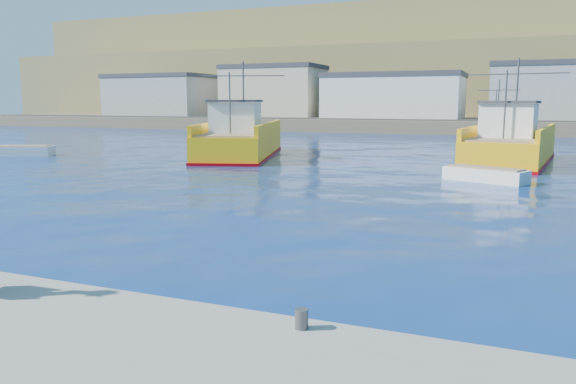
{
  "coord_description": "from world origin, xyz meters",
  "views": [
    {
      "loc": [
        5.77,
        -10.79,
        3.82
      ],
      "look_at": [
        0.18,
        3.03,
        1.42
      ],
      "focal_mm": 35.0,
      "sensor_mm": 36.0,
      "label": 1
    }
  ],
  "objects_px": {
    "trawler_yellow_b": "(510,145)",
    "boat_orange": "(496,133)",
    "trawler_yellow_a": "(240,140)",
    "skiff_left": "(23,152)",
    "skiff_mid": "(485,176)"
  },
  "relations": [
    {
      "from": "skiff_mid",
      "to": "boat_orange",
      "type": "bearing_deg",
      "value": 91.01
    },
    {
      "from": "trawler_yellow_a",
      "to": "trawler_yellow_b",
      "type": "xyz_separation_m",
      "value": [
        17.8,
        2.76,
        -0.03
      ]
    },
    {
      "from": "trawler_yellow_a",
      "to": "skiff_mid",
      "type": "relative_size",
      "value": 3.39
    },
    {
      "from": "trawler_yellow_a",
      "to": "trawler_yellow_b",
      "type": "relative_size",
      "value": 1.06
    },
    {
      "from": "trawler_yellow_b",
      "to": "boat_orange",
      "type": "relative_size",
      "value": 1.82
    },
    {
      "from": "trawler_yellow_b",
      "to": "skiff_mid",
      "type": "bearing_deg",
      "value": -95.83
    },
    {
      "from": "trawler_yellow_a",
      "to": "boat_orange",
      "type": "xyz_separation_m",
      "value": [
        16.33,
        20.53,
        -0.17
      ]
    },
    {
      "from": "trawler_yellow_a",
      "to": "trawler_yellow_b",
      "type": "height_order",
      "value": "trawler_yellow_a"
    },
    {
      "from": "boat_orange",
      "to": "skiff_mid",
      "type": "bearing_deg",
      "value": -88.99
    },
    {
      "from": "boat_orange",
      "to": "skiff_mid",
      "type": "distance_m",
      "value": 27.47
    },
    {
      "from": "skiff_left",
      "to": "trawler_yellow_a",
      "type": "bearing_deg",
      "value": 19.63
    },
    {
      "from": "trawler_yellow_b",
      "to": "skiff_mid",
      "type": "distance_m",
      "value": 9.76
    },
    {
      "from": "trawler_yellow_b",
      "to": "boat_orange",
      "type": "xyz_separation_m",
      "value": [
        -1.47,
        17.78,
        -0.14
      ]
    },
    {
      "from": "skiff_mid",
      "to": "trawler_yellow_a",
      "type": "bearing_deg",
      "value": 157.63
    },
    {
      "from": "trawler_yellow_a",
      "to": "boat_orange",
      "type": "height_order",
      "value": "trawler_yellow_a"
    }
  ]
}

